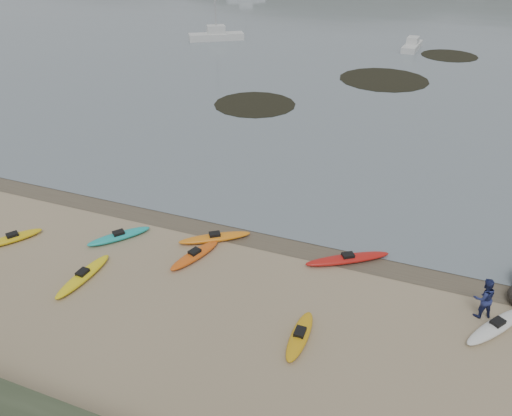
% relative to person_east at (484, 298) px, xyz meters
% --- Properties ---
extents(ground, '(600.00, 600.00, 0.00)m').
position_rel_person_east_xyz_m(ground, '(-11.00, 2.52, -0.93)').
color(ground, tan).
rests_on(ground, ground).
extents(wet_sand, '(60.00, 60.00, 0.00)m').
position_rel_person_east_xyz_m(wet_sand, '(-11.00, 2.22, -0.93)').
color(wet_sand, brown).
rests_on(wet_sand, ground).
extents(kayaks, '(25.39, 9.02, 0.34)m').
position_rel_person_east_xyz_m(kayaks, '(-11.37, -1.07, -0.76)').
color(kayaks, '#1CAEA9').
rests_on(kayaks, ground).
extents(person_east, '(1.12, 1.03, 1.86)m').
position_rel_person_east_xyz_m(person_east, '(0.00, 0.00, 0.00)').
color(person_east, navy).
rests_on(person_east, ground).
extents(kelp_mats, '(22.18, 32.61, 0.04)m').
position_rel_person_east_xyz_m(kelp_mats, '(-10.67, 33.96, -0.90)').
color(kelp_mats, black).
rests_on(kelp_mats, water).
extents(moored_boats, '(92.42, 80.27, 1.12)m').
position_rel_person_east_xyz_m(moored_boats, '(-10.24, 78.45, -0.42)').
color(moored_boats, silver).
rests_on(moored_boats, ground).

